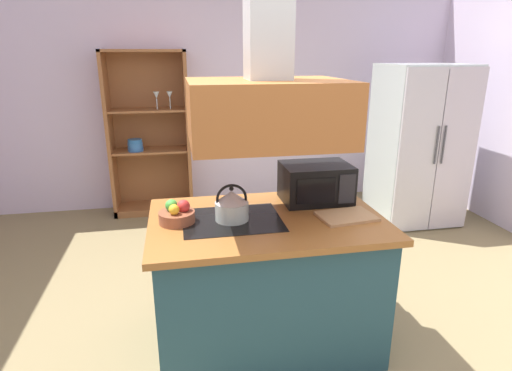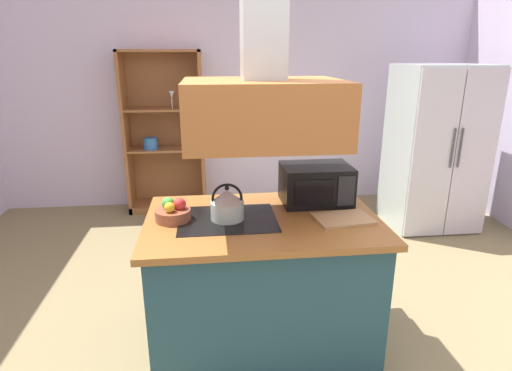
# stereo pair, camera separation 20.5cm
# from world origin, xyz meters

# --- Properties ---
(ground_plane) EXTENTS (7.80, 7.80, 0.00)m
(ground_plane) POSITION_xyz_m (0.00, 0.00, 0.00)
(ground_plane) COLOR olive
(wall_back) EXTENTS (6.00, 0.12, 2.70)m
(wall_back) POSITION_xyz_m (0.00, 3.00, 1.35)
(wall_back) COLOR silver
(wall_back) RESTS_ON ground
(kitchen_island) EXTENTS (1.45, 0.96, 0.90)m
(kitchen_island) POSITION_xyz_m (-0.08, 0.08, 0.45)
(kitchen_island) COLOR #224853
(kitchen_island) RESTS_ON ground
(range_hood) EXTENTS (0.90, 0.70, 1.32)m
(range_hood) POSITION_xyz_m (-0.08, 0.08, 1.69)
(range_hood) COLOR #A7602C
(refrigerator) EXTENTS (0.90, 0.78, 1.77)m
(refrigerator) POSITION_xyz_m (2.07, 1.90, 0.88)
(refrigerator) COLOR #B2BFBB
(refrigerator) RESTS_ON ground
(dish_cabinet) EXTENTS (0.94, 0.40, 1.92)m
(dish_cabinet) POSITION_xyz_m (-0.92, 2.78, 0.86)
(dish_cabinet) COLOR #925931
(dish_cabinet) RESTS_ON ground
(kettle) EXTENTS (0.21, 0.21, 0.23)m
(kettle) POSITION_xyz_m (-0.30, 0.08, 1.00)
(kettle) COLOR #B3C2B9
(kettle) RESTS_ON kitchen_island
(cutting_board) EXTENTS (0.37, 0.28, 0.02)m
(cutting_board) POSITION_xyz_m (0.41, -0.01, 0.91)
(cutting_board) COLOR tan
(cutting_board) RESTS_ON kitchen_island
(microwave) EXTENTS (0.46, 0.35, 0.26)m
(microwave) POSITION_xyz_m (0.32, 0.33, 1.03)
(microwave) COLOR black
(microwave) RESTS_ON kitchen_island
(fruit_bowl) EXTENTS (0.22, 0.22, 0.14)m
(fruit_bowl) POSITION_xyz_m (-0.63, 0.11, 0.95)
(fruit_bowl) COLOR brown
(fruit_bowl) RESTS_ON kitchen_island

